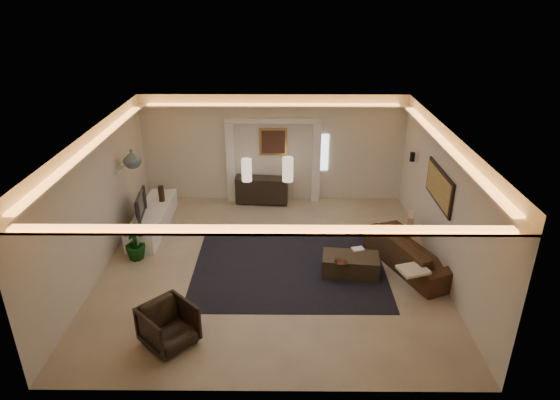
{
  "coord_description": "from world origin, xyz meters",
  "views": [
    {
      "loc": [
        0.27,
        -8.83,
        5.51
      ],
      "look_at": [
        0.2,
        0.6,
        1.25
      ],
      "focal_mm": 30.95,
      "sensor_mm": 36.0,
      "label": 1
    }
  ],
  "objects_px": {
    "console": "(262,190)",
    "armchair": "(168,326)",
    "sofa": "(412,252)",
    "coffee_table": "(350,265)"
  },
  "relations": [
    {
      "from": "sofa",
      "to": "coffee_table",
      "type": "bearing_deg",
      "value": 80.32
    },
    {
      "from": "coffee_table",
      "to": "armchair",
      "type": "distance_m",
      "value": 3.91
    },
    {
      "from": "console",
      "to": "armchair",
      "type": "height_order",
      "value": "console"
    },
    {
      "from": "sofa",
      "to": "armchair",
      "type": "height_order",
      "value": "armchair"
    },
    {
      "from": "coffee_table",
      "to": "armchair",
      "type": "relative_size",
      "value": 1.42
    },
    {
      "from": "coffee_table",
      "to": "sofa",
      "type": "bearing_deg",
      "value": 19.79
    },
    {
      "from": "console",
      "to": "coffee_table",
      "type": "height_order",
      "value": "console"
    },
    {
      "from": "sofa",
      "to": "console",
      "type": "bearing_deg",
      "value": 22.94
    },
    {
      "from": "console",
      "to": "sofa",
      "type": "distance_m",
      "value": 4.57
    },
    {
      "from": "armchair",
      "to": "coffee_table",
      "type": "bearing_deg",
      "value": -12.53
    }
  ]
}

